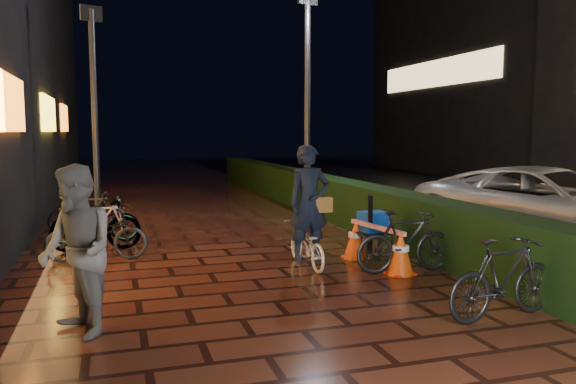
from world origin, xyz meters
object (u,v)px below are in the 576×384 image
object	(u,v)px
cyclist	(308,222)
traffic_barrier	(377,245)
cart_assembly	(373,224)
van	(549,205)
bystander_person	(77,251)

from	to	relation	value
cyclist	traffic_barrier	distance (m)	1.19
cyclist	cart_assembly	bearing A→B (deg)	12.47
van	traffic_barrier	xyz separation A→B (m)	(-4.05, -0.74, -0.41)
van	cyclist	distance (m)	5.18
traffic_barrier	cart_assembly	bearing A→B (deg)	70.86
cyclist	cart_assembly	world-z (taller)	cyclist
traffic_barrier	bystander_person	bearing A→B (deg)	-156.90
traffic_barrier	cart_assembly	size ratio (longest dim) A/B	1.42
cyclist	bystander_person	bearing A→B (deg)	-147.68
bystander_person	van	distance (m)	8.85
traffic_barrier	cart_assembly	xyz separation A→B (m)	(0.17, 0.49, 0.26)
van	cyclist	xyz separation A→B (m)	(-5.15, -0.53, -0.01)
bystander_person	cart_assembly	distance (m)	5.16
van	bystander_person	bearing A→B (deg)	177.88
bystander_person	cyclist	xyz separation A→B (m)	(3.30, 2.09, -0.19)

